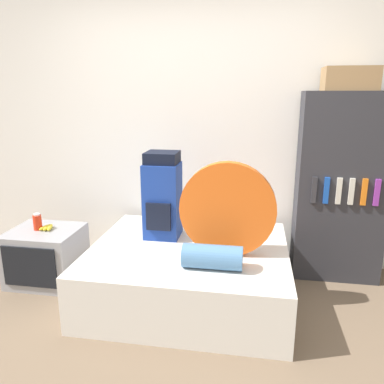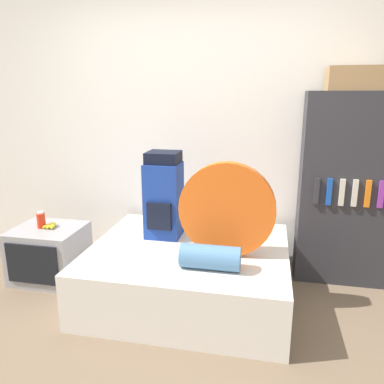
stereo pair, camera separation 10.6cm
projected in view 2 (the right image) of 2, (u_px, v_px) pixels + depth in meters
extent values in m
plane|color=brown|center=(144.00, 363.00, 2.32)|extent=(16.00, 16.00, 0.00)
cube|color=white|center=(196.00, 128.00, 3.55)|extent=(8.00, 0.05, 2.60)
cube|color=silver|center=(189.00, 271.00, 3.04)|extent=(1.55, 1.35, 0.44)
cube|color=navy|center=(164.00, 200.00, 3.13)|extent=(0.29, 0.27, 0.63)
cube|color=black|center=(163.00, 157.00, 3.05)|extent=(0.26, 0.25, 0.09)
cube|color=black|center=(159.00, 216.00, 3.02)|extent=(0.20, 0.03, 0.23)
cylinder|color=#E05B19|center=(227.00, 210.00, 2.74)|extent=(0.71, 0.09, 0.71)
cylinder|color=teal|center=(210.00, 257.00, 2.58)|extent=(0.42, 0.17, 0.17)
cube|color=#939399|center=(50.00, 253.00, 3.33)|extent=(0.58, 0.50, 0.48)
cube|color=black|center=(32.00, 265.00, 3.08)|extent=(0.47, 0.02, 0.34)
cylinder|color=red|center=(41.00, 221.00, 3.27)|extent=(0.07, 0.07, 0.13)
cylinder|color=white|center=(40.00, 213.00, 3.25)|extent=(0.05, 0.05, 0.02)
ellipsoid|color=yellow|center=(49.00, 225.00, 3.29)|extent=(0.08, 0.15, 0.03)
ellipsoid|color=yellow|center=(51.00, 225.00, 3.28)|extent=(0.03, 0.14, 0.03)
ellipsoid|color=yellow|center=(53.00, 226.00, 3.28)|extent=(0.08, 0.15, 0.03)
cube|color=#2D2D33|center=(344.00, 190.00, 3.20)|extent=(0.74, 0.33, 1.64)
cube|color=#2D2D33|center=(317.00, 191.00, 3.08)|extent=(0.04, 0.02, 0.22)
cube|color=#194CB2|center=(329.00, 192.00, 3.06)|extent=(0.04, 0.02, 0.22)
cube|color=beige|center=(342.00, 192.00, 3.04)|extent=(0.04, 0.02, 0.22)
cube|color=beige|center=(355.00, 193.00, 3.02)|extent=(0.04, 0.02, 0.22)
cube|color=orange|center=(368.00, 194.00, 3.00)|extent=(0.04, 0.02, 0.22)
cube|color=purple|center=(381.00, 194.00, 2.98)|extent=(0.04, 0.02, 0.22)
cube|color=#99754C|center=(354.00, 79.00, 2.97)|extent=(0.41, 0.28, 0.19)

